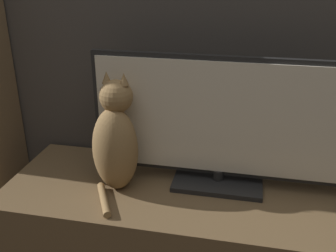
# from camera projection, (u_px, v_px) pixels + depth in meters

# --- Properties ---
(tv_stand) EXTENTS (1.49, 0.54, 0.50)m
(tv_stand) POSITION_uv_depth(u_px,v_px,m) (190.00, 241.00, 1.64)
(tv_stand) COLOR brown
(tv_stand) RESTS_ON ground_plane
(tv) EXTENTS (1.01, 0.21, 0.52)m
(tv) POSITION_uv_depth(u_px,v_px,m) (221.00, 124.00, 1.49)
(tv) COLOR black
(tv) RESTS_ON tv_stand
(cat) EXTENTS (0.20, 0.31, 0.46)m
(cat) POSITION_uv_depth(u_px,v_px,m) (116.00, 141.00, 1.49)
(cat) COLOR #997547
(cat) RESTS_ON tv_stand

